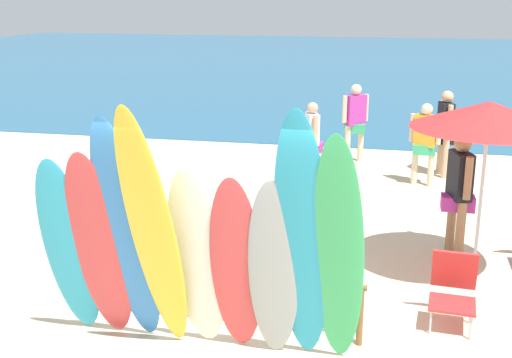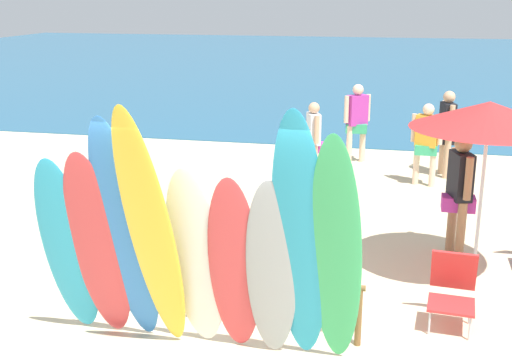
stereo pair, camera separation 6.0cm
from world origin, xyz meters
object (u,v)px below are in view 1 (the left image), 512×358
object	(u,v)px
beach_chair_red	(453,286)
beach_umbrella	(489,115)
surfboard_teal_7	(302,244)
surfboard_red_1	(100,249)
beachgoer_near_rack	(312,136)
beachgoer_midbeach	(425,139)
surfboard_white_4	(198,260)
surfboard_blue_2	(127,236)
surfboard_rack	(215,284)
surfboard_teal_0	(69,249)
surfboard_red_5	(236,267)
surfboard_grey_6	(274,272)
surfboard_green_8	(338,256)
surfboard_yellow_3	(154,237)
beachgoer_by_water	(355,118)
beachgoer_strolling	(459,187)
beachgoer_photographing	(445,127)

from	to	relation	value
beach_chair_red	beach_umbrella	size ratio (longest dim) A/B	0.35
surfboard_teal_7	surfboard_red_1	bearing A→B (deg)	-177.98
beachgoer_near_rack	beachgoer_midbeach	bearing A→B (deg)	74.75
surfboard_white_4	beach_chair_red	bearing A→B (deg)	27.30
surfboard_red_1	surfboard_blue_2	xyz separation A→B (m)	(0.33, -0.05, 0.18)
surfboard_rack	beach_umbrella	size ratio (longest dim) A/B	1.39
surfboard_rack	surfboard_teal_0	size ratio (longest dim) A/B	1.48
surfboard_rack	surfboard_red_5	bearing A→B (deg)	-55.35
surfboard_grey_6	surfboard_green_8	world-z (taller)	surfboard_green_8
surfboard_yellow_3	beach_chair_red	xyz separation A→B (m)	(2.92, 1.52, -0.93)
beachgoer_near_rack	surfboard_rack	bearing A→B (deg)	-23.44
surfboard_blue_2	surfboard_teal_7	size ratio (longest dim) A/B	0.96
surfboard_rack	surfboard_grey_6	distance (m)	1.04
surfboard_blue_2	beachgoer_by_water	size ratio (longest dim) A/B	1.56
surfboard_teal_0	beachgoer_near_rack	xyz separation A→B (m)	(1.66, 6.62, -0.15)
surfboard_yellow_3	surfboard_green_8	distance (m)	1.74
surfboard_yellow_3	beach_umbrella	world-z (taller)	surfboard_yellow_3
surfboard_red_1	beachgoer_by_water	world-z (taller)	surfboard_red_1
beach_umbrella	surfboard_red_5	bearing A→B (deg)	-135.89
beachgoer_midbeach	surfboard_white_4	bearing A→B (deg)	88.08
beachgoer_near_rack	surfboard_yellow_3	bearing A→B (deg)	-26.19
surfboard_white_4	beach_umbrella	world-z (taller)	beach_umbrella
beachgoer_by_water	beachgoer_midbeach	size ratio (longest dim) A/B	1.08
surfboard_teal_7	surfboard_teal_0	bearing A→B (deg)	-178.24
beachgoer_strolling	beachgoer_midbeach	size ratio (longest dim) A/B	1.09
beachgoer_strolling	beach_umbrella	world-z (taller)	beach_umbrella
beach_chair_red	beach_umbrella	distance (m)	2.14
beachgoer_photographing	beachgoer_by_water	size ratio (longest dim) A/B	1.01
surfboard_teal_0	beachgoer_midbeach	world-z (taller)	surfboard_teal_0
surfboard_yellow_3	surfboard_teal_7	size ratio (longest dim) A/B	1.03
surfboard_grey_6	beachgoer_strolling	size ratio (longest dim) A/B	1.19
surfboard_grey_6	beach_chair_red	distance (m)	2.30
surfboard_red_1	beach_umbrella	xyz separation A→B (m)	(3.96, 2.51, 1.07)
surfboard_rack	beachgoer_near_rack	world-z (taller)	beachgoer_near_rack
beachgoer_by_water	surfboard_teal_0	bearing A→B (deg)	36.71
surfboard_teal_0	surfboard_teal_7	xyz separation A→B (m)	(2.41, -0.08, 0.29)
beachgoer_by_water	beach_chair_red	xyz separation A→B (m)	(1.56, -7.05, -0.56)
surfboard_red_1	surfboard_green_8	size ratio (longest dim) A/B	0.88
surfboard_yellow_3	beach_chair_red	bearing A→B (deg)	31.40
surfboard_red_1	surfboard_red_5	distance (m)	1.41
surfboard_green_8	surfboard_red_1	bearing A→B (deg)	-177.67
beachgoer_strolling	beach_chair_red	size ratio (longest dim) A/B	2.10
surfboard_white_4	beach_umbrella	xyz separation A→B (m)	(2.95, 2.45, 1.13)
surfboard_rack	beachgoer_by_water	size ratio (longest dim) A/B	1.90
surfboard_red_1	beachgoer_by_water	distance (m)	8.61
surfboard_blue_2	surfboard_red_5	bearing A→B (deg)	8.27
surfboard_teal_7	beach_umbrella	xyz separation A→B (m)	(1.89, 2.57, 0.82)
surfboard_green_8	beachgoer_near_rack	size ratio (longest dim) A/B	1.65
surfboard_teal_7	beach_umbrella	world-z (taller)	surfboard_teal_7
surfboard_white_4	beachgoer_midbeach	bearing A→B (deg)	71.75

